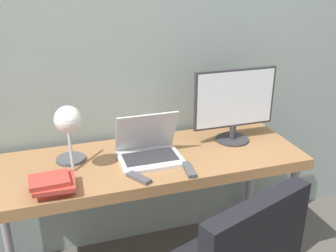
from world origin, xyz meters
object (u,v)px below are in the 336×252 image
desk_lamp (68,126)px  monitor (234,103)px  laptop (149,149)px  book_stack (53,184)px

desk_lamp → monitor: bearing=4.8°
monitor → desk_lamp: 0.92m
laptop → desk_lamp: (-0.40, -0.00, 0.18)m
monitor → book_stack: bearing=-165.6°
laptop → desk_lamp: 0.44m
laptop → desk_lamp: size_ratio=0.95×
book_stack → monitor: bearing=14.4°
monitor → laptop: bearing=-172.0°
desk_lamp → book_stack: bearing=-118.5°
monitor → desk_lamp: monitor is taller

